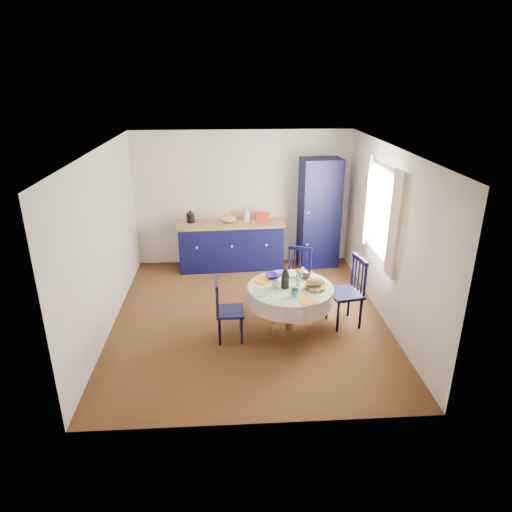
{
  "coord_description": "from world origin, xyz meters",
  "views": [
    {
      "loc": [
        -0.28,
        -6.03,
        3.42
      ],
      "look_at": [
        0.11,
        0.2,
        0.91
      ],
      "focal_mm": 32.0,
      "sensor_mm": 36.0,
      "label": 1
    }
  ],
  "objects": [
    {
      "name": "mug_b",
      "position": [
        0.56,
        -0.74,
        0.76
      ],
      "size": [
        0.11,
        0.11,
        0.1
      ],
      "primitive_type": "imported",
      "color": "#2D6F6D",
      "rests_on": "dining_table"
    },
    {
      "name": "mug_c",
      "position": [
        0.8,
        -0.19,
        0.76
      ],
      "size": [
        0.14,
        0.14,
        0.11
      ],
      "primitive_type": "imported",
      "color": "black",
      "rests_on": "dining_table"
    },
    {
      "name": "chair_far",
      "position": [
        0.78,
        0.4,
        0.47
      ],
      "size": [
        0.52,
        0.51,
        0.92
      ],
      "rotation": [
        0.0,
        0.0,
        -0.36
      ],
      "color": "black",
      "rests_on": "floor"
    },
    {
      "name": "wall_back",
      "position": [
        0.0,
        2.25,
        1.25
      ],
      "size": [
        4.0,
        0.02,
        2.5
      ],
      "primitive_type": "cube",
      "color": "silver",
      "rests_on": "floor"
    },
    {
      "name": "mug_a",
      "position": [
        0.34,
        -0.45,
        0.75
      ],
      "size": [
        0.11,
        0.11,
        0.09
      ],
      "primitive_type": "imported",
      "color": "silver",
      "rests_on": "dining_table"
    },
    {
      "name": "kitchen_counter",
      "position": [
        -0.24,
        1.96,
        0.45
      ],
      "size": [
        1.99,
        0.7,
        1.12
      ],
      "rotation": [
        0.0,
        0.0,
        0.05
      ],
      "color": "black",
      "rests_on": "floor"
    },
    {
      "name": "ceiling",
      "position": [
        0.0,
        0.0,
        2.5
      ],
      "size": [
        4.5,
        4.5,
        0.0
      ],
      "primitive_type": "plane",
      "rotation": [
        3.14,
        0.0,
        0.0
      ],
      "color": "white",
      "rests_on": "wall_back"
    },
    {
      "name": "cobalt_bowl",
      "position": [
        0.34,
        -0.14,
        0.74
      ],
      "size": [
        0.22,
        0.22,
        0.05
      ],
      "primitive_type": "imported",
      "color": "navy",
      "rests_on": "dining_table"
    },
    {
      "name": "wall_right",
      "position": [
        2.0,
        0.0,
        1.25
      ],
      "size": [
        0.02,
        4.5,
        2.5
      ],
      "primitive_type": "cube",
      "color": "silver",
      "rests_on": "floor"
    },
    {
      "name": "chair_left",
      "position": [
        -0.33,
        -0.56,
        0.44
      ],
      "size": [
        0.38,
        0.39,
        0.87
      ],
      "rotation": [
        0.0,
        0.0,
        1.58
      ],
      "color": "black",
      "rests_on": "floor"
    },
    {
      "name": "window",
      "position": [
        1.95,
        0.3,
        1.52
      ],
      "size": [
        0.1,
        1.74,
        1.45
      ],
      "color": "white",
      "rests_on": "wall_right"
    },
    {
      "name": "wall_left",
      "position": [
        -2.0,
        0.0,
        1.25
      ],
      "size": [
        0.02,
        4.5,
        2.5
      ],
      "primitive_type": "cube",
      "color": "silver",
      "rests_on": "floor"
    },
    {
      "name": "dining_table",
      "position": [
        0.55,
        -0.45,
        0.59
      ],
      "size": [
        1.18,
        1.18,
        0.99
      ],
      "color": "#583919",
      "rests_on": "floor"
    },
    {
      "name": "floor",
      "position": [
        0.0,
        0.0,
        0.0
      ],
      "size": [
        4.5,
        4.5,
        0.0
      ],
      "primitive_type": "plane",
      "color": "black",
      "rests_on": "ground"
    },
    {
      "name": "chair_right",
      "position": [
        1.4,
        -0.26,
        0.52
      ],
      "size": [
        0.52,
        0.54,
        1.03
      ],
      "rotation": [
        0.0,
        0.0,
        -1.37
      ],
      "color": "black",
      "rests_on": "floor"
    },
    {
      "name": "mug_d",
      "position": [
        0.42,
        -0.12,
        0.75
      ],
      "size": [
        0.09,
        0.09,
        0.09
      ],
      "primitive_type": "imported",
      "color": "silver",
      "rests_on": "dining_table"
    },
    {
      "name": "pantry_cabinet",
      "position": [
        1.4,
        2.0,
        1.01
      ],
      "size": [
        0.75,
        0.57,
        2.02
      ],
      "rotation": [
        0.0,
        0.0,
        0.09
      ],
      "color": "black",
      "rests_on": "floor"
    }
  ]
}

